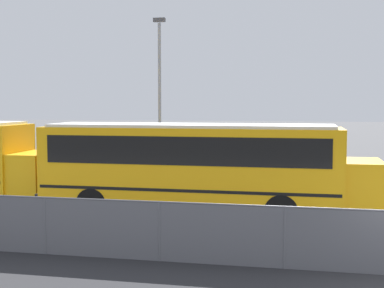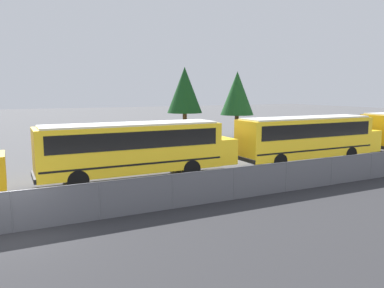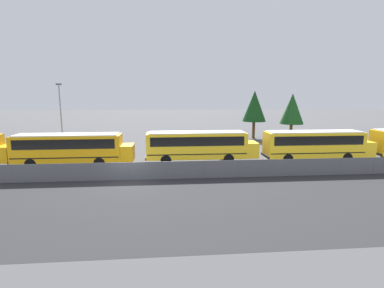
% 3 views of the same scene
% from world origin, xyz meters
% --- Properties ---
extents(ground_plane, '(200.00, 200.00, 0.00)m').
position_xyz_m(ground_plane, '(0.00, 0.00, 0.00)').
color(ground_plane, '#4C4C4F').
extents(fence, '(85.06, 0.07, 1.50)m').
position_xyz_m(fence, '(0.00, -0.00, 0.77)').
color(fence, '#9EA0A5').
rests_on(fence, ground_plane).
extents(school_bus_3, '(11.39, 2.45, 3.18)m').
position_xyz_m(school_bus_3, '(6.38, 5.75, 1.90)').
color(school_bus_3, yellow).
rests_on(school_bus_3, ground_plane).
extents(school_bus_4, '(11.39, 2.45, 3.18)m').
position_xyz_m(school_bus_4, '(18.53, 5.26, 1.90)').
color(school_bus_4, yellow).
rests_on(school_bus_4, ground_plane).
extents(tree_0, '(3.50, 3.50, 6.97)m').
position_xyz_m(tree_0, '(21.95, 19.49, 4.67)').
color(tree_0, '#51381E').
rests_on(tree_0, ground_plane).
extents(tree_1, '(3.62, 3.62, 7.38)m').
position_xyz_m(tree_1, '(16.70, 21.32, 5.00)').
color(tree_1, '#51381E').
rests_on(tree_1, ground_plane).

